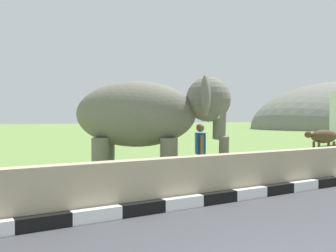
{
  "coord_description": "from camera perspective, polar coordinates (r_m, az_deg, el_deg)",
  "views": [
    {
      "loc": [
        -3.17,
        -2.44,
        1.81
      ],
      "look_at": [
        1.88,
        5.78,
        1.6
      ],
      "focal_mm": 40.6,
      "sensor_mm": 36.0,
      "label": 1
    }
  ],
  "objects": [
    {
      "name": "striped_curb",
      "position": [
        7.05,
        -7.2,
        -12.65
      ],
      "size": [
        16.2,
        0.2,
        0.24
      ],
      "color": "white",
      "rests_on": "ground_plane"
    },
    {
      "name": "barrier_parapet",
      "position": [
        8.43,
        6.77,
        -7.7
      ],
      "size": [
        28.0,
        0.36,
        1.0
      ],
      "primitive_type": "cube",
      "color": "tan",
      "rests_on": "ground_plane"
    },
    {
      "name": "elephant",
      "position": [
        9.84,
        -2.68,
        1.55
      ],
      "size": [
        3.95,
        3.52,
        2.87
      ],
      "color": "slate",
      "rests_on": "ground_plane"
    },
    {
      "name": "person_handler",
      "position": [
        10.39,
        4.86,
        -3.64
      ],
      "size": [
        0.4,
        0.61,
        1.66
      ],
      "color": "navy",
      "rests_on": "ground_plane"
    },
    {
      "name": "cow_near",
      "position": [
        19.93,
        22.26,
        -1.54
      ],
      "size": [
        1.93,
        0.9,
        1.23
      ],
      "color": "#473323",
      "rests_on": "ground_plane"
    }
  ]
}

